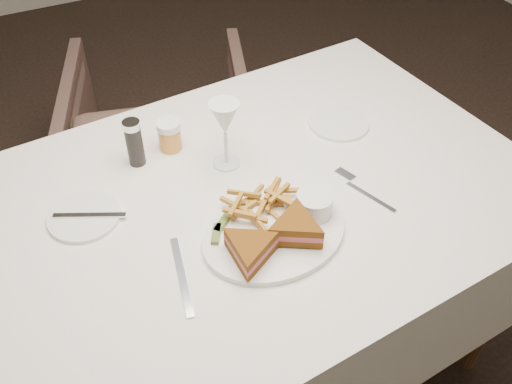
% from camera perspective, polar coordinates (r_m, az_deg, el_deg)
% --- Properties ---
extents(ground, '(5.00, 5.00, 0.00)m').
position_cam_1_polar(ground, '(2.16, -1.03, -6.79)').
color(ground, black).
rests_on(ground, ground).
extents(table, '(1.44, 1.02, 0.75)m').
position_cam_1_polar(table, '(1.60, -0.81, -10.09)').
color(table, white).
rests_on(table, ground).
extents(chair_far, '(0.81, 0.79, 0.67)m').
position_cam_1_polar(chair_far, '(2.21, -9.34, 5.84)').
color(chair_far, '#4A352D').
rests_on(chair_far, ground).
extents(table_setting, '(0.85, 0.56, 0.18)m').
position_cam_1_polar(table_setting, '(1.25, -0.38, -0.66)').
color(table_setting, white).
rests_on(table_setting, table).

